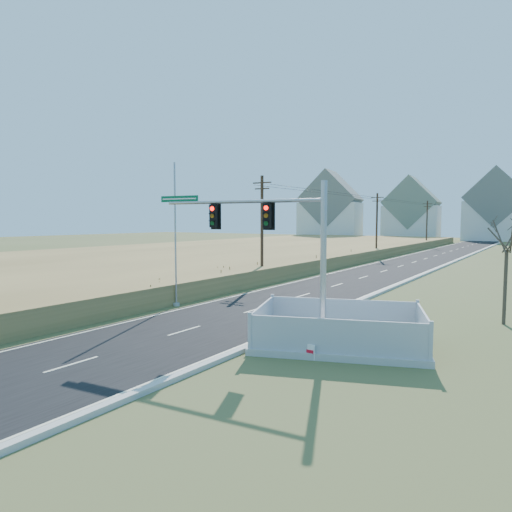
{
  "coord_description": "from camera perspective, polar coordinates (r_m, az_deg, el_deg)",
  "views": [
    {
      "loc": [
        14.35,
        -17.81,
        5.25
      ],
      "look_at": [
        1.53,
        1.8,
        3.4
      ],
      "focal_mm": 32.0,
      "sensor_mm": 36.0,
      "label": 1
    }
  ],
  "objects": [
    {
      "name": "bare_tree",
      "position": [
        25.89,
        28.92,
        2.53
      ],
      "size": [
        2.16,
        2.16,
        5.72
      ],
      "color": "#4C3F33",
      "rests_on": "ground"
    },
    {
      "name": "traffic_signal_mast",
      "position": [
        19.47,
        3.29,
        1.54
      ],
      "size": [
        8.57,
        1.15,
        6.85
      ],
      "rotation": [
        0.0,
        0.0,
        0.1
      ],
      "color": "#9EA0A5",
      "rests_on": "ground"
    },
    {
      "name": "condo_n",
      "position": [
        130.42,
        27.87,
        5.03
      ],
      "size": [
        15.27,
        10.2,
        18.54
      ],
      "color": "white",
      "rests_on": "ground"
    },
    {
      "name": "condo_nnw",
      "position": [
        129.91,
        18.84,
        5.02
      ],
      "size": [
        14.93,
        11.17,
        17.03
      ],
      "rotation": [
        0.0,
        0.0,
        0.07
      ],
      "color": "white",
      "rests_on": "ground"
    },
    {
      "name": "flagpole",
      "position": [
        28.14,
        -10.03,
        0.83
      ],
      "size": [
        0.39,
        0.39,
        8.71
      ],
      "color": "#B7B5AD",
      "rests_on": "ground"
    },
    {
      "name": "utility_pole_far",
      "position": [
        95.13,
        20.58,
        3.89
      ],
      "size": [
        1.8,
        0.26,
        9.0
      ],
      "color": "#422D1E",
      "rests_on": "ground"
    },
    {
      "name": "ground",
      "position": [
        23.47,
        -5.59,
        -8.43
      ],
      "size": [
        260.0,
        260.0,
        0.0
      ],
      "primitive_type": "plane",
      "color": "#4E5529",
      "rests_on": "ground"
    },
    {
      "name": "fence_enclosure",
      "position": [
        19.73,
        10.37,
        -10.08
      ],
      "size": [
        8.11,
        6.77,
        1.59
      ],
      "rotation": [
        0.0,
        0.0,
        0.34
      ],
      "color": "#B7B5AD",
      "rests_on": "ground"
    },
    {
      "name": "curb",
      "position": [
        68.77,
        24.56,
        -0.2
      ],
      "size": [
        0.3,
        180.0,
        0.18
      ],
      "primitive_type": "cube",
      "color": "#B2AFA8",
      "rests_on": "ground"
    },
    {
      "name": "utility_pole_mid",
      "position": [
        66.18,
        14.86,
        3.88
      ],
      "size": [
        1.8,
        0.26,
        9.0
      ],
      "color": "#422D1E",
      "rests_on": "ground"
    },
    {
      "name": "utility_pole_near",
      "position": [
        38.88,
        0.75,
        3.68
      ],
      "size": [
        1.8,
        0.26,
        9.0
      ],
      "color": "#422D1E",
      "rests_on": "ground"
    },
    {
      "name": "condo_nw",
      "position": [
        128.94,
        9.27,
        5.55
      ],
      "size": [
        17.69,
        13.38,
        19.05
      ],
      "rotation": [
        0.0,
        0.0,
        0.14
      ],
      "color": "white",
      "rests_on": "ground"
    },
    {
      "name": "road",
      "position": [
        69.51,
        21.18,
        -0.1
      ],
      "size": [
        8.0,
        180.0,
        0.06
      ],
      "primitive_type": "cube",
      "color": "black",
      "rests_on": "ground"
    },
    {
      "name": "open_sign",
      "position": [
        17.64,
        6.69,
        -11.8
      ],
      "size": [
        0.46,
        0.09,
        0.57
      ],
      "rotation": [
        0.0,
        0.0,
        -0.05
      ],
      "color": "white",
      "rests_on": "ground"
    },
    {
      "name": "reed_marsh",
      "position": [
        69.53,
        -0.37,
        0.72
      ],
      "size": [
        38.0,
        110.0,
        1.3
      ],
      "primitive_type": "cube",
      "color": "tan",
      "rests_on": "ground"
    }
  ]
}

